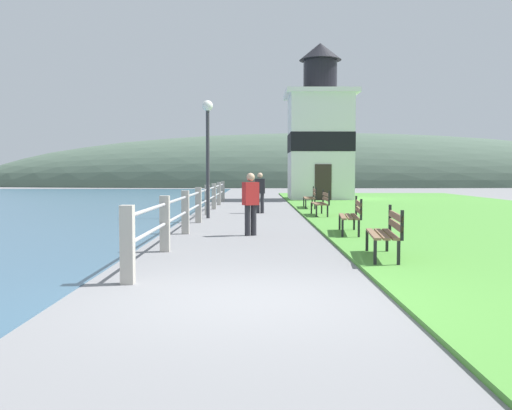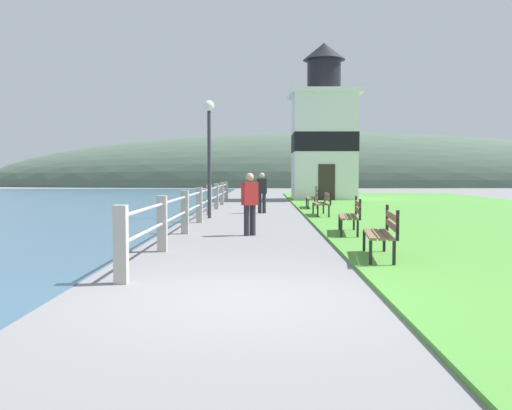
{
  "view_description": "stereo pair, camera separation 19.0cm",
  "coord_description": "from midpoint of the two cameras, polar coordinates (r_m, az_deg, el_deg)",
  "views": [
    {
      "loc": [
        0.11,
        -6.8,
        1.54
      ],
      "look_at": [
        0.03,
        15.01,
        0.3
      ],
      "focal_mm": 40.0,
      "sensor_mm": 36.0,
      "label": 1
    },
    {
      "loc": [
        0.3,
        -6.8,
        1.54
      ],
      "look_at": [
        0.03,
        15.01,
        0.3
      ],
      "focal_mm": 40.0,
      "sensor_mm": 36.0,
      "label": 2
    }
  ],
  "objects": [
    {
      "name": "ground_plane",
      "position": [
        6.98,
        -1.49,
        -9.48
      ],
      "size": [
        160.0,
        160.0,
        0.0
      ],
      "primitive_type": "plane",
      "color": "slate"
    },
    {
      "name": "grass_verge",
      "position": [
        22.07,
        20.25,
        -0.87
      ],
      "size": [
        12.0,
        41.62,
        0.06
      ],
      "color": "#4C8E38",
      "rests_on": "ground_plane"
    },
    {
      "name": "seawall_railing",
      "position": [
        19.21,
        -5.38,
        0.48
      ],
      "size": [
        0.18,
        22.76,
        1.09
      ],
      "color": "#A8A399",
      "rests_on": "ground_plane"
    },
    {
      "name": "park_bench_near",
      "position": [
        10.15,
        12.64,
        -2.49
      ],
      "size": [
        0.65,
        1.67,
        0.94
      ],
      "rotation": [
        0.0,
        0.0,
        3.03
      ],
      "color": "brown",
      "rests_on": "ground_plane"
    },
    {
      "name": "park_bench_midway",
      "position": [
        14.07,
        9.44,
        -0.87
      ],
      "size": [
        0.65,
        1.76,
        0.94
      ],
      "rotation": [
        0.0,
        0.0,
        3.04
      ],
      "color": "brown",
      "rests_on": "ground_plane"
    },
    {
      "name": "park_bench_far",
      "position": [
        19.84,
        6.52,
        0.34
      ],
      "size": [
        0.48,
        1.69,
        0.94
      ],
      "rotation": [
        0.0,
        0.0,
        3.15
      ],
      "color": "brown",
      "rests_on": "ground_plane"
    },
    {
      "name": "park_bench_by_lighthouse",
      "position": [
        24.18,
        5.52,
        0.87
      ],
      "size": [
        0.55,
        1.98,
        0.94
      ],
      "rotation": [
        0.0,
        0.0,
        3.1
      ],
      "color": "brown",
      "rests_on": "ground_plane"
    },
    {
      "name": "lighthouse",
      "position": [
        32.83,
        6.43,
        6.92
      ],
      "size": [
        3.98,
        3.98,
        8.85
      ],
      "color": "white",
      "rests_on": "ground_plane"
    },
    {
      "name": "person_strolling",
      "position": [
        21.62,
        0.35,
        1.38
      ],
      "size": [
        0.39,
        0.23,
        1.54
      ],
      "rotation": [
        0.0,
        0.0,
        1.51
      ],
      "color": "#28282D",
      "rests_on": "ground_plane"
    },
    {
      "name": "person_by_railing",
      "position": [
        13.9,
        -0.74,
        0.33
      ],
      "size": [
        0.43,
        0.36,
        1.53
      ],
      "rotation": [
        0.0,
        0.0,
        2.08
      ],
      "color": "#28282D",
      "rests_on": "ground_plane"
    },
    {
      "name": "lamp_post",
      "position": [
        19.34,
        -4.93,
        6.79
      ],
      "size": [
        0.36,
        0.36,
        3.96
      ],
      "color": "#333338",
      "rests_on": "ground_plane"
    },
    {
      "name": "distant_hillside",
      "position": [
        65.03,
        7.09,
        1.87
      ],
      "size": [
        80.0,
        16.0,
        12.0
      ],
      "color": "#475B4C",
      "rests_on": "ground_plane"
    }
  ]
}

